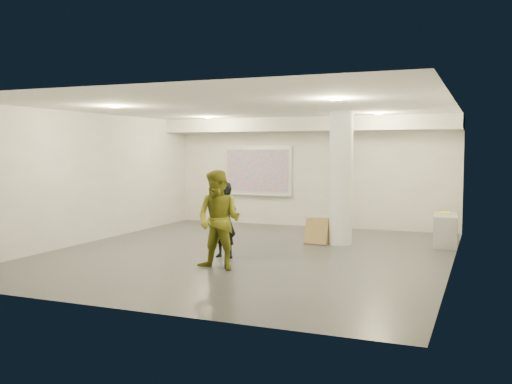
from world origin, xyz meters
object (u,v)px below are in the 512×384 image
at_px(projection_screen, 257,171).
at_px(woman, 225,220).
at_px(column, 341,179).
at_px(credenza, 445,230).
at_px(man, 219,220).

bearing_deg(projection_screen, woman, -75.18).
bearing_deg(column, woman, -125.88).
relative_size(column, credenza, 2.51).
relative_size(credenza, man, 0.67).
bearing_deg(column, projection_screen, 139.44).
bearing_deg(woman, projection_screen, 115.73).
height_order(column, credenza, column).
xyz_separation_m(woman, man, (0.38, -1.06, 0.14)).
xyz_separation_m(column, credenza, (2.22, 0.73, -1.15)).
height_order(woman, man, man).
height_order(projection_screen, woman, projection_screen).
distance_m(credenza, man, 5.56).
bearing_deg(woman, column, 65.02).
distance_m(woman, man, 1.13).
bearing_deg(man, projection_screen, 109.63).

